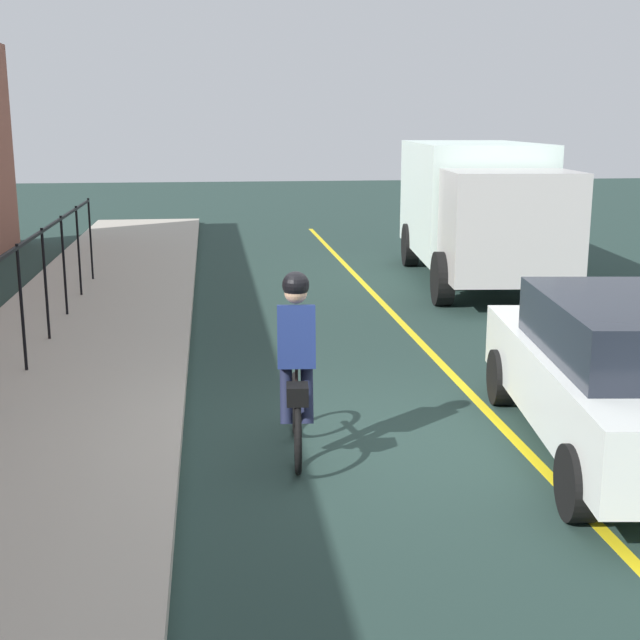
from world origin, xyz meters
The scene contains 6 objects.
ground_plane centered at (0.00, 0.00, 0.00)m, with size 80.00×80.00×0.00m, color #213631.
lane_line_centre centered at (0.00, -1.60, 0.00)m, with size 36.00×0.12×0.01m, color yellow.
sidewalk centered at (0.00, 3.40, 0.07)m, with size 40.00×3.20×0.15m, color #A9A294.
cyclist_lead centered at (-0.25, 0.67, 0.91)m, with size 1.71×0.39×1.83m.
patrol_sedan centered at (-0.62, -2.48, 0.82)m, with size 4.59×2.36×1.58m.
box_truck_background centered at (8.88, -3.98, 1.55)m, with size 6.90×3.05×2.78m.
Camera 1 is at (-8.17, 1.45, 3.19)m, focal length 48.31 mm.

